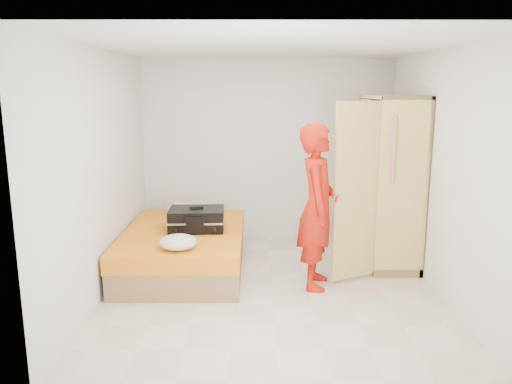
{
  "coord_description": "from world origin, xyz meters",
  "views": [
    {
      "loc": [
        -0.19,
        -5.22,
        2.19
      ],
      "look_at": [
        -0.17,
        0.46,
        1.0
      ],
      "focal_mm": 35.0,
      "sensor_mm": 36.0,
      "label": 1
    }
  ],
  "objects_px": {
    "person": "(318,207)",
    "wardrobe": "(387,186)",
    "suitcase": "(197,219)",
    "round_cushion": "(178,242)",
    "bed": "(184,249)"
  },
  "relations": [
    {
      "from": "wardrobe",
      "to": "round_cushion",
      "type": "height_order",
      "value": "wardrobe"
    },
    {
      "from": "person",
      "to": "suitcase",
      "type": "xyz_separation_m",
      "value": [
        -1.39,
        0.53,
        -0.28
      ]
    },
    {
      "from": "suitcase",
      "to": "person",
      "type": "bearing_deg",
      "value": -22.75
    },
    {
      "from": "bed",
      "to": "wardrobe",
      "type": "height_order",
      "value": "wardrobe"
    },
    {
      "from": "person",
      "to": "bed",
      "type": "bearing_deg",
      "value": 80.25
    },
    {
      "from": "wardrobe",
      "to": "round_cushion",
      "type": "bearing_deg",
      "value": -158.65
    },
    {
      "from": "person",
      "to": "round_cushion",
      "type": "bearing_deg",
      "value": 106.69
    },
    {
      "from": "suitcase",
      "to": "round_cushion",
      "type": "height_order",
      "value": "suitcase"
    },
    {
      "from": "wardrobe",
      "to": "person",
      "type": "bearing_deg",
      "value": -141.74
    },
    {
      "from": "person",
      "to": "wardrobe",
      "type": "bearing_deg",
      "value": -43.02
    },
    {
      "from": "suitcase",
      "to": "round_cushion",
      "type": "bearing_deg",
      "value": -100.87
    },
    {
      "from": "suitcase",
      "to": "bed",
      "type": "bearing_deg",
      "value": -178.59
    },
    {
      "from": "bed",
      "to": "person",
      "type": "distance_m",
      "value": 1.77
    },
    {
      "from": "bed",
      "to": "suitcase",
      "type": "xyz_separation_m",
      "value": [
        0.16,
        0.01,
        0.38
      ]
    },
    {
      "from": "person",
      "to": "suitcase",
      "type": "distance_m",
      "value": 1.51
    }
  ]
}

